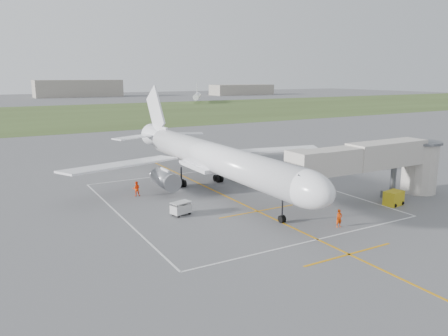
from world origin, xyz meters
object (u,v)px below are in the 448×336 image
jet_bridge (382,162)px  baggage_cart (181,208)px  ramp_worker_nose (339,218)px  ramp_worker_wing (136,189)px  gpu_unit (394,198)px  airliner (213,158)px

jet_bridge → baggage_cart: (-23.82, 6.52, -3.98)m
ramp_worker_nose → ramp_worker_wing: bearing=132.1°
jet_bridge → baggage_cart: bearing=164.7°
gpu_unit → ramp_worker_nose: (-11.09, -2.46, 0.07)m
jet_bridge → ramp_worker_nose: 13.09m
baggage_cart → ramp_worker_nose: 16.79m
ramp_worker_nose → ramp_worker_wing: (-14.04, 21.39, 0.03)m
airliner → ramp_worker_nose: 19.92m
jet_bridge → ramp_worker_wing: 30.64m
airliner → baggage_cart: bearing=-136.3°
jet_bridge → ramp_worker_wing: (-25.55, 16.48, -3.79)m
ramp_worker_nose → ramp_worker_wing: 25.58m
airliner → jet_bridge: bearing=-42.2°
airliner → ramp_worker_nose: (4.20, -19.16, -3.47)m
airliner → gpu_unit: bearing=-47.5°
baggage_cart → jet_bridge: bearing=-30.1°
ramp_worker_wing → airliner: bearing=-176.1°
jet_bridge → ramp_worker_wing: jet_bridge is taller
airliner → ramp_worker_wing: (-9.83, 2.23, -3.44)m
jet_bridge → ramp_worker_wing: bearing=147.2°
gpu_unit → baggage_cart: gpu_unit is taller
ramp_worker_nose → jet_bridge: bearing=32.0°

